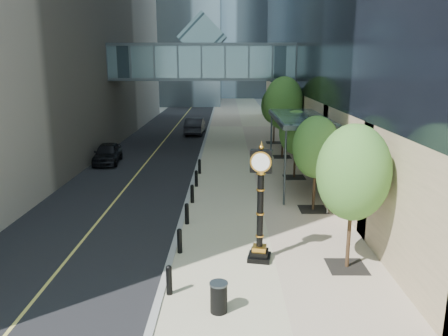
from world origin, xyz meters
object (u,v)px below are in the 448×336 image
(trash_bin, at_px, (219,298))
(car_far, at_px, (195,126))
(pedestrian, at_px, (331,197))
(street_clock, at_px, (260,212))
(car_near, at_px, (108,153))

(trash_bin, relative_size, car_far, 0.17)
(pedestrian, height_order, car_far, car_far)
(street_clock, distance_m, trash_bin, 4.18)
(street_clock, distance_m, car_far, 31.43)
(car_far, bearing_deg, pedestrian, 110.14)
(street_clock, relative_size, car_near, 1.00)
(trash_bin, height_order, car_near, car_near)
(trash_bin, relative_size, car_near, 0.20)
(trash_bin, xyz_separation_m, car_far, (-3.20, 34.68, 0.37))
(pedestrian, height_order, car_near, pedestrian)
(car_near, bearing_deg, pedestrian, -44.46)
(street_clock, relative_size, trash_bin, 4.97)
(trash_bin, height_order, car_far, car_far)
(trash_bin, bearing_deg, car_near, 113.28)
(street_clock, height_order, car_far, street_clock)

